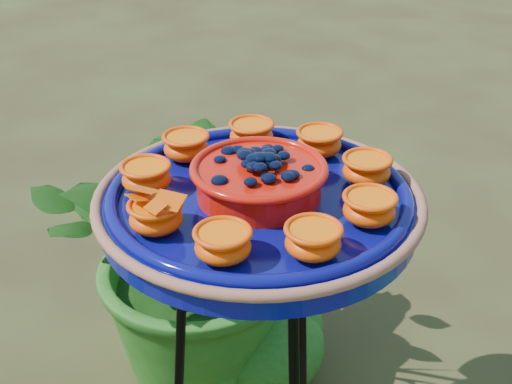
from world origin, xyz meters
TOP-DOWN VIEW (x-y plane):
  - feeder_dish at (-0.03, 0.03)m, footprint 0.50×0.50m
  - shrub_back_left at (-0.56, 0.47)m, footprint 1.07×1.05m

SIDE VIEW (x-z plane):
  - shrub_back_left at x=-0.56m, z-range 0.00..0.90m
  - feeder_dish at x=-0.03m, z-range 0.92..1.04m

